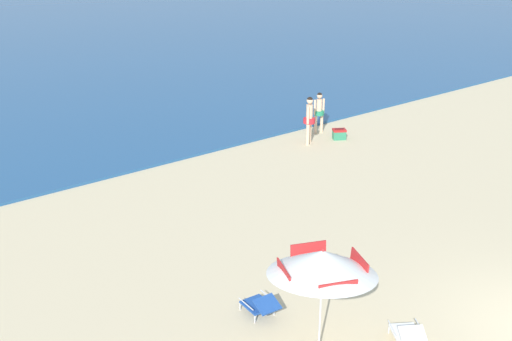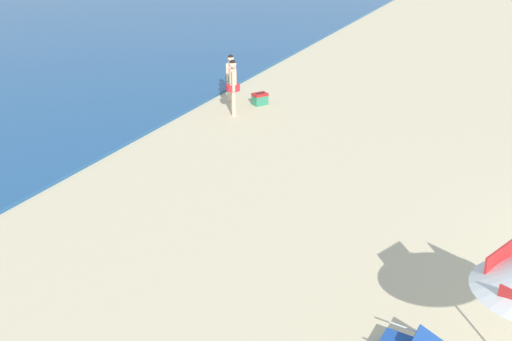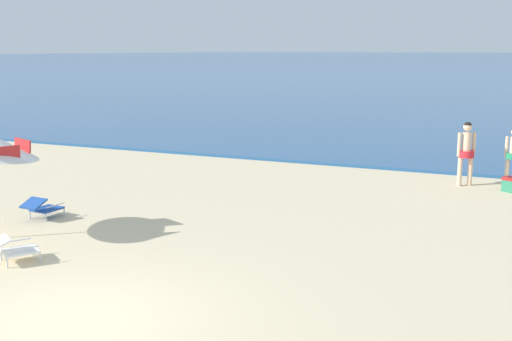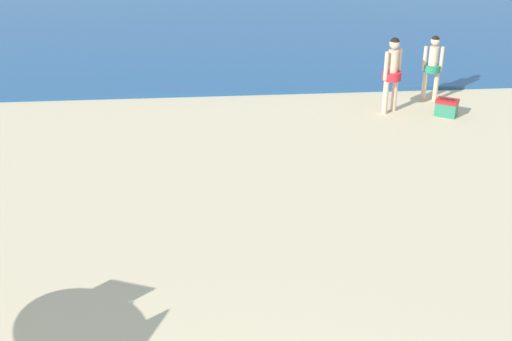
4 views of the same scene
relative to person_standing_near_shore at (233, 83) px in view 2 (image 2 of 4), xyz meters
The scene contains 3 objects.
person_standing_near_shore is the anchor object (origin of this frame).
person_standing_beside 1.43m from the person_standing_near_shore, 31.56° to the left, with size 0.48×0.40×1.63m.
cooler_box 1.57m from the person_standing_near_shore, 14.43° to the right, with size 0.60×0.56×0.43m.
Camera 2 is at (-10.95, 3.38, 6.15)m, focal length 39.01 mm.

